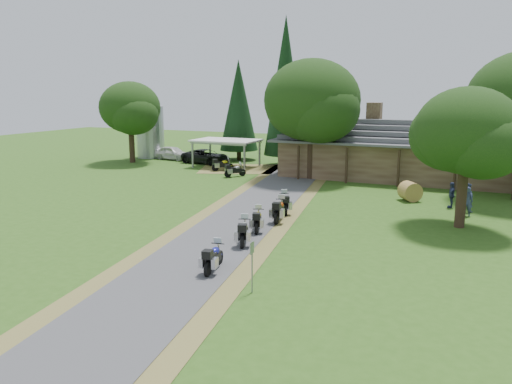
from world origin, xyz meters
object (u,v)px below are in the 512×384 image
at_px(silo, 150,130).
at_px(motorcycle_row_b, 244,230).
at_px(motorcycle_row_e, 285,202).
at_px(hay_bale, 410,191).
at_px(motorcycle_row_c, 258,219).
at_px(car_dark_suv, 206,153).
at_px(motorcycle_carport_a, 223,164).
at_px(carport, 226,153).
at_px(motorcycle_row_d, 279,209).
at_px(lodge, 407,149).
at_px(car_white_sedan, 173,151).
at_px(motorcycle_carport_b, 235,170).
at_px(motorcycle_row_a, 214,256).

relative_size(silo, motorcycle_row_b, 3.10).
bearing_deg(motorcycle_row_e, hay_bale, -70.15).
distance_m(motorcycle_row_b, motorcycle_row_c, 2.38).
bearing_deg(car_dark_suv, motorcycle_carport_a, -124.83).
bearing_deg(car_dark_suv, hay_bale, -106.44).
height_order(motorcycle_row_c, motorcycle_carport_a, motorcycle_row_c).
height_order(carport, motorcycle_row_d, carport).
relative_size(lodge, motorcycle_row_b, 11.04).
relative_size(motorcycle_row_d, motorcycle_carport_a, 1.11).
bearing_deg(motorcycle_row_b, car_dark_suv, 12.99).
bearing_deg(carport, motorcycle_row_d, -54.62).
height_order(lodge, motorcycle_row_d, lodge).
height_order(car_white_sedan, motorcycle_carport_a, car_white_sedan).
bearing_deg(lodge, motorcycle_row_b, -102.07).
height_order(car_dark_suv, motorcycle_row_e, car_dark_suv).
bearing_deg(motorcycle_row_d, hay_bale, -45.55).
bearing_deg(motorcycle_row_e, car_white_sedan, 23.01).
distance_m(lodge, motorcycle_carport_b, 14.52).
xyz_separation_m(carport, motorcycle_row_a, (12.20, -25.44, -0.70)).
xyz_separation_m(motorcycle_row_d, motorcycle_carport_a, (-11.10, 14.70, -0.07)).
height_order(car_white_sedan, motorcycle_row_b, car_white_sedan).
bearing_deg(motorcycle_row_e, motorcycle_row_d, 166.59).
relative_size(lodge, motorcycle_row_c, 11.50).
relative_size(motorcycle_row_b, motorcycle_carport_b, 1.10).
xyz_separation_m(carport, hay_bale, (18.00, -8.62, -0.67)).
height_order(motorcycle_row_c, motorcycle_carport_b, motorcycle_row_c).
distance_m(car_dark_suv, motorcycle_row_e, 21.67).
height_order(car_white_sedan, motorcycle_row_d, car_white_sedan).
xyz_separation_m(car_white_sedan, motorcycle_carport_b, (10.75, -7.04, -0.29)).
distance_m(car_dark_suv, motorcycle_carport_b, 8.51).
bearing_deg(car_white_sedan, motorcycle_row_e, -124.19).
relative_size(motorcycle_carport_b, hay_bale, 1.39).
height_order(silo, car_white_sedan, silo).
bearing_deg(car_white_sedan, silo, 86.59).
height_order(car_dark_suv, motorcycle_row_c, car_dark_suv).
bearing_deg(motorcycle_row_a, lodge, -18.16).
bearing_deg(motorcycle_row_a, motorcycle_carport_a, 17.64).
relative_size(car_dark_suv, motorcycle_carport_b, 3.14).
distance_m(car_white_sedan, motorcycle_carport_a, 9.48).
relative_size(car_white_sedan, motorcycle_row_d, 2.66).
relative_size(silo, motorcycle_carport_a, 3.29).
bearing_deg(motorcycle_row_e, motorcycle_row_b, 158.24).
height_order(carport, motorcycle_row_e, carport).
bearing_deg(motorcycle_carport_b, motorcycle_row_d, -107.03).
height_order(motorcycle_row_b, motorcycle_carport_b, motorcycle_row_b).
relative_size(motorcycle_row_b, motorcycle_row_c, 1.04).
relative_size(car_dark_suv, motorcycle_row_e, 2.92).
height_order(lodge, motorcycle_row_c, lodge).
bearing_deg(silo, motorcycle_carport_a, -24.48).
xyz_separation_m(car_dark_suv, hay_bale, (20.88, -9.81, -0.43)).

